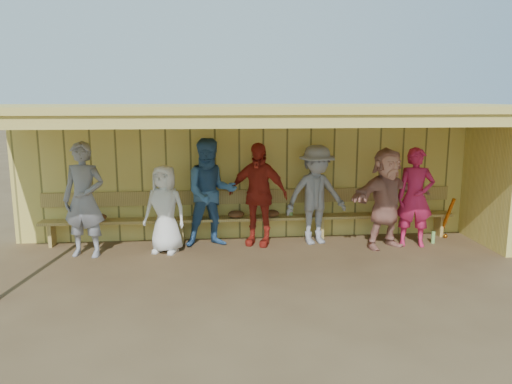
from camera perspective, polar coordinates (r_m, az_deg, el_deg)
ground at (r=8.32m, az=0.23°, el=-7.57°), size 90.00×90.00×0.00m
player_a at (r=8.68m, az=-19.05°, el=-0.84°), size 0.78×0.59×1.92m
player_b at (r=8.60m, az=-10.37°, el=-1.93°), size 0.86×0.70×1.51m
player_c at (r=8.83m, az=-5.21°, el=-0.09°), size 1.03×0.86×1.92m
player_d at (r=8.87m, az=0.20°, el=-0.25°), size 1.17×0.85×1.84m
player_e at (r=9.02m, az=6.87°, el=-0.32°), size 1.28×0.91×1.79m
player_f at (r=8.99m, az=14.65°, el=-0.69°), size 1.72×1.04×1.77m
player_g at (r=9.25m, az=17.73°, el=-0.59°), size 0.72×0.56×1.76m
dugout_structure at (r=8.67m, az=2.35°, el=4.65°), size 8.80×3.20×2.50m
bench at (r=9.25m, az=-0.45°, el=-2.30°), size 7.60×0.34×0.93m
dugout_equipment at (r=9.12m, az=-1.08°, el=-2.73°), size 6.63×0.62×0.80m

